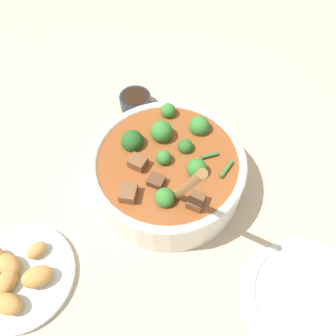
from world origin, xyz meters
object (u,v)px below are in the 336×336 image
at_px(condiment_bowl, 135,101).
at_px(food_plate, 18,275).
at_px(stew_bowl, 168,169).
at_px(empty_plate, 309,299).

xyz_separation_m(condiment_bowl, food_plate, (0.35, -0.26, -0.00)).
height_order(stew_bowl, food_plate, stew_bowl).
bearing_deg(empty_plate, food_plate, -106.91).
bearing_deg(empty_plate, condiment_bowl, -157.35).
bearing_deg(condiment_bowl, empty_plate, 22.65).
xyz_separation_m(stew_bowl, condiment_bowl, (-0.23, -0.03, -0.04)).
height_order(stew_bowl, condiment_bowl, stew_bowl).
bearing_deg(food_plate, stew_bowl, 113.76).
height_order(stew_bowl, empty_plate, stew_bowl).
relative_size(stew_bowl, condiment_bowl, 4.26).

